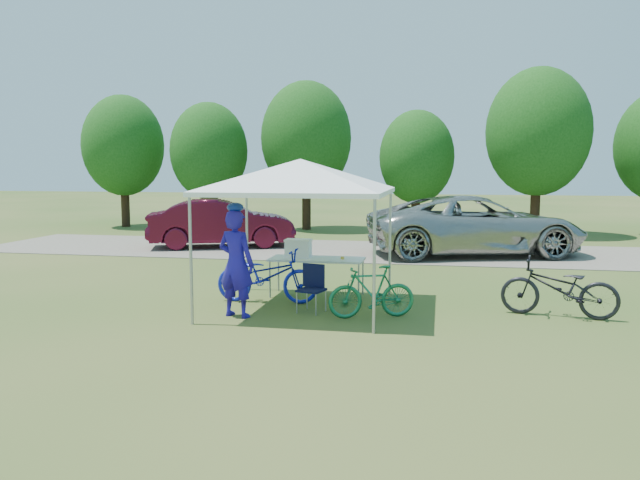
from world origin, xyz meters
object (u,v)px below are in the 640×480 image
(folding_table, at_px, (317,260))
(bike_dark, at_px, (559,288))
(folding_chair, at_px, (312,284))
(bike_green, at_px, (372,292))
(minivan, at_px, (475,225))
(bike_blue, at_px, (267,276))
(cyclist, at_px, (236,263))
(cooler, at_px, (298,248))
(sedan, at_px, (222,223))

(folding_table, distance_m, bike_dark, 4.55)
(folding_table, relative_size, bike_dark, 0.97)
(folding_table, distance_m, folding_chair, 1.34)
(folding_table, xyz_separation_m, bike_green, (1.28, -1.60, -0.27))
(minivan, bearing_deg, bike_dark, 171.88)
(folding_chair, xyz_separation_m, bike_blue, (-1.00, 0.55, 0.02))
(cyclist, height_order, minivan, cyclist)
(cyclist, xyz_separation_m, bike_dark, (5.47, 1.02, -0.42))
(cooler, height_order, bike_blue, cooler)
(folding_table, distance_m, bike_blue, 1.14)
(bike_dark, bearing_deg, bike_blue, -81.05)
(bike_dark, relative_size, sedan, 0.42)
(folding_chair, distance_m, bike_blue, 1.14)
(bike_dark, height_order, sedan, sedan)
(folding_chair, bearing_deg, bike_green, 0.86)
(folding_table, relative_size, minivan, 0.30)
(bike_dark, bearing_deg, cyclist, -68.49)
(cyclist, relative_size, bike_green, 1.23)
(folding_chair, relative_size, bike_green, 0.56)
(bike_green, bearing_deg, bike_dark, 81.09)
(bike_green, relative_size, sedan, 0.32)
(folding_chair, bearing_deg, bike_dark, 20.90)
(folding_chair, relative_size, minivan, 0.14)
(cyclist, height_order, sedan, cyclist)
(folding_table, distance_m, cyclist, 2.23)
(cooler, relative_size, bike_blue, 0.26)
(cooler, relative_size, minivan, 0.08)
(folding_chair, distance_m, bike_dark, 4.28)
(folding_table, xyz_separation_m, folding_chair, (0.18, -1.31, -0.23))
(cyclist, bearing_deg, bike_green, -155.18)
(bike_green, distance_m, bike_dark, 3.24)
(folding_table, distance_m, bike_green, 2.07)
(folding_table, xyz_separation_m, minivan, (3.42, 6.61, 0.16))
(folding_table, distance_m, sedan, 8.30)
(folding_table, bearing_deg, minivan, 62.67)
(folding_chair, xyz_separation_m, bike_green, (1.10, -0.30, -0.04))
(folding_table, bearing_deg, folding_chair, -82.22)
(cooler, bearing_deg, folding_chair, -66.78)
(cooler, distance_m, bike_blue, 0.98)
(folding_table, distance_m, cooler, 0.45)
(cooler, bearing_deg, minivan, 60.12)
(cyclist, relative_size, minivan, 0.30)
(folding_chair, distance_m, minivan, 8.56)
(bike_blue, bearing_deg, folding_table, -48.38)
(minivan, bearing_deg, bike_green, 149.52)
(cyclist, bearing_deg, minivan, -101.44)
(sedan, bearing_deg, bike_blue, -174.73)
(bike_green, relative_size, minivan, 0.24)
(folding_table, height_order, sedan, sedan)
(bike_dark, xyz_separation_m, sedan, (-8.97, 7.90, 0.28))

